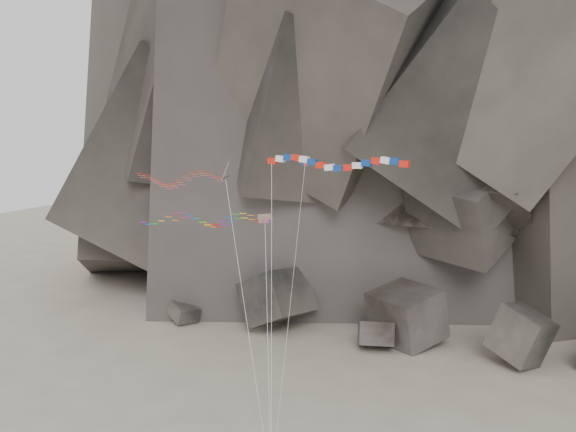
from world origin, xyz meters
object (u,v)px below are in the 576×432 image
at_px(delta_kite, 175,178).
at_px(parafoil_kite, 197,219).
at_px(banner_kite, 334,164).
at_px(pennant_kite, 299,219).

height_order(delta_kite, parafoil_kite, delta_kite).
bearing_deg(delta_kite, banner_kite, -34.72).
height_order(delta_kite, pennant_kite, delta_kite).
bearing_deg(pennant_kite, parafoil_kite, -164.92).
bearing_deg(banner_kite, parafoil_kite, 170.71).
height_order(delta_kite, banner_kite, banner_kite).
relative_size(parafoil_kite, pennant_kite, 0.82).
xyz_separation_m(banner_kite, pennant_kite, (-4.23, 3.96, -4.60)).
xyz_separation_m(delta_kite, pennant_kite, (10.61, 0.59, -2.83)).
xyz_separation_m(banner_kite, parafoil_kite, (-12.81, 3.28, -5.00)).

